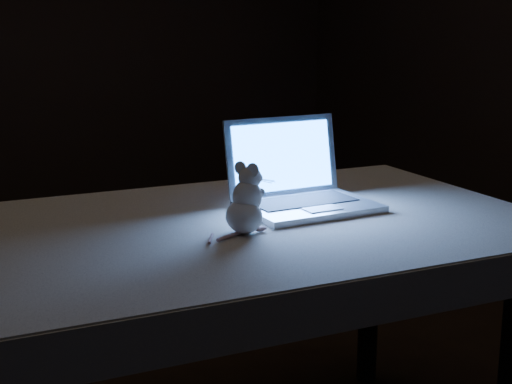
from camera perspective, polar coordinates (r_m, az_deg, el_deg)
table at (r=2.10m, az=0.17°, el=-12.19°), size 1.51×1.09×0.74m
tablecloth at (r=1.98m, az=-0.00°, el=-3.72°), size 1.58×1.14×0.11m
laptop at (r=2.05m, az=4.10°, el=1.94°), size 0.39×0.35×0.25m
plush_mouse at (r=1.83m, az=-0.93°, el=-0.52°), size 0.16×0.16×0.18m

